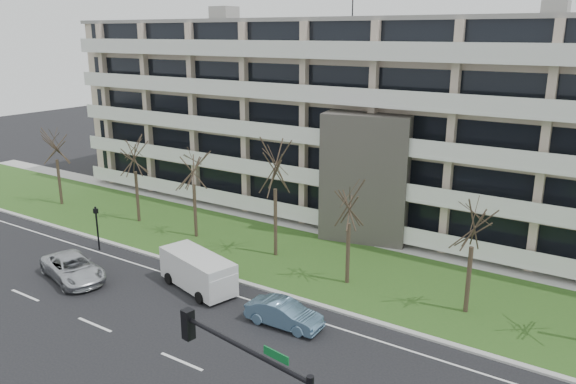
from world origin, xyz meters
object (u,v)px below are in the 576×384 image
Objects in this scene: blue_sedan at (284,314)px; white_van at (198,269)px; silver_pickup at (73,268)px; pedestrian_signal at (97,222)px.

white_van is (-6.45, 0.82, 0.56)m from blue_sedan.
pedestrian_signal reaches higher than silver_pickup.
white_van is at bearing 80.33° from blue_sedan.
silver_pickup is at bearing -140.59° from white_van.
pedestrian_signal is at bearing 48.85° from silver_pickup.
silver_pickup is 1.69× the size of pedestrian_signal.
white_van is at bearing -0.58° from pedestrian_signal.
blue_sedan is 6.53m from white_van.
white_van is at bearing -50.72° from silver_pickup.
pedestrian_signal is (-9.75, 0.78, 0.74)m from white_van.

